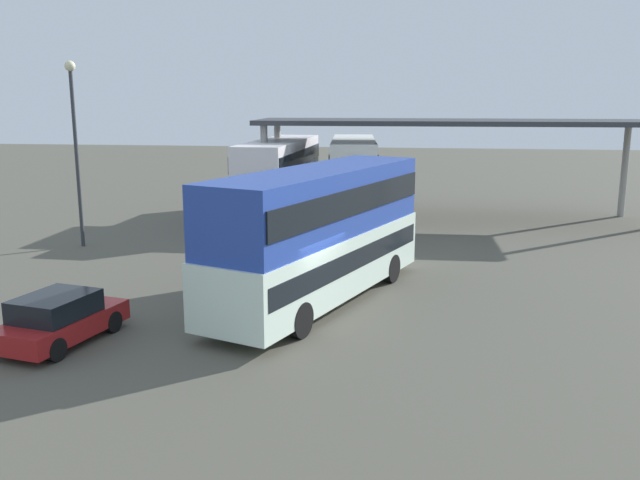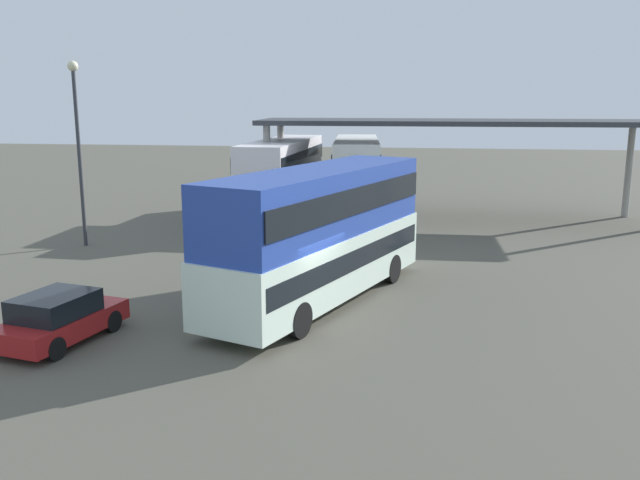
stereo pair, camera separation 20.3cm
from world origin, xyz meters
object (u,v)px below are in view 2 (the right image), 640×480
at_px(double_decker_main, 320,230).
at_px(lamppost_tall, 78,132).
at_px(parked_hatchback, 59,318).
at_px(double_decker_near_canopy, 283,175).
at_px(double_decker_mid_row, 356,172).

relative_size(double_decker_main, lamppost_tall, 1.33).
xyz_separation_m(parked_hatchback, double_decker_near_canopy, (2.01, 19.87, 1.60)).
relative_size(double_decker_main, parked_hatchback, 2.69).
height_order(double_decker_main, double_decker_near_canopy, double_decker_main).
bearing_deg(double_decker_near_canopy, double_decker_mid_row, -55.54).
xyz_separation_m(double_decker_near_canopy, lamppost_tall, (-7.13, -8.53, 2.68)).
height_order(parked_hatchback, double_decker_near_canopy, double_decker_near_canopy).
distance_m(double_decker_main, double_decker_near_canopy, 15.80).
relative_size(double_decker_mid_row, lamppost_tall, 1.29).
height_order(double_decker_mid_row, lamppost_tall, lamppost_tall).
xyz_separation_m(parked_hatchback, lamppost_tall, (-5.12, 11.34, 4.28)).
height_order(double_decker_main, parked_hatchback, double_decker_main).
xyz_separation_m(double_decker_mid_row, lamppost_tall, (-10.91, -10.94, 2.71)).
bearing_deg(lamppost_tall, double_decker_main, -30.32).
xyz_separation_m(double_decker_main, double_decker_mid_row, (-0.51, 17.61, -0.08)).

